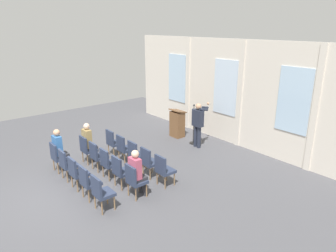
% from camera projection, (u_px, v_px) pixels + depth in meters
% --- Properties ---
extents(ground_plane, '(16.71, 16.71, 0.00)m').
position_uv_depth(ground_plane, '(68.00, 192.00, 8.49)').
color(ground_plane, '#4C4C51').
extents(rear_partition, '(10.38, 0.14, 3.90)m').
position_uv_depth(rear_partition, '(227.00, 91.00, 11.75)').
color(rear_partition, silver).
rests_on(rear_partition, ground).
extents(speaker, '(0.51, 0.69, 1.68)m').
position_uv_depth(speaker, '(198.00, 122.00, 11.35)').
color(speaker, '#232838').
rests_on(speaker, ground).
extents(mic_stand, '(0.28, 0.28, 1.55)m').
position_uv_depth(mic_stand, '(193.00, 135.00, 11.88)').
color(mic_stand, black).
rests_on(mic_stand, ground).
extents(lectern, '(0.60, 0.48, 1.16)m').
position_uv_depth(lectern, '(177.00, 124.00, 12.56)').
color(lectern, brown).
rests_on(lectern, ground).
extents(chair_r0_c0, '(0.46, 0.44, 0.94)m').
position_uv_depth(chair_r0_c0, '(113.00, 141.00, 10.71)').
color(chair_r0_c0, olive).
rests_on(chair_r0_c0, ground).
extents(chair_r0_c1, '(0.46, 0.44, 0.94)m').
position_uv_depth(chair_r0_c1, '(124.00, 147.00, 10.20)').
color(chair_r0_c1, olive).
rests_on(chair_r0_c1, ground).
extents(chair_r0_c2, '(0.46, 0.44, 0.94)m').
position_uv_depth(chair_r0_c2, '(136.00, 153.00, 9.69)').
color(chair_r0_c2, olive).
rests_on(chair_r0_c2, ground).
extents(chair_r0_c3, '(0.46, 0.44, 0.94)m').
position_uv_depth(chair_r0_c3, '(149.00, 161.00, 9.17)').
color(chair_r0_c3, olive).
rests_on(chair_r0_c3, ground).
extents(chair_r0_c4, '(0.46, 0.44, 0.94)m').
position_uv_depth(chair_r0_c4, '(163.00, 169.00, 8.66)').
color(chair_r0_c4, olive).
rests_on(chair_r0_c4, ground).
extents(chair_r1_c0, '(0.46, 0.44, 0.94)m').
position_uv_depth(chair_r1_c0, '(87.00, 148.00, 10.13)').
color(chair_r1_c0, olive).
rests_on(chair_r1_c0, ground).
extents(audience_r1_c0, '(0.36, 0.39, 1.37)m').
position_uv_depth(audience_r1_c0, '(89.00, 141.00, 10.10)').
color(audience_r1_c0, '#2D2D33').
rests_on(audience_r1_c0, ground).
extents(chair_r1_c1, '(0.46, 0.44, 0.94)m').
position_uv_depth(chair_r1_c1, '(97.00, 154.00, 9.61)').
color(chair_r1_c1, olive).
rests_on(chair_r1_c1, ground).
extents(chair_r1_c2, '(0.46, 0.44, 0.94)m').
position_uv_depth(chair_r1_c2, '(108.00, 162.00, 9.10)').
color(chair_r1_c2, olive).
rests_on(chair_r1_c2, ground).
extents(chair_r1_c3, '(0.46, 0.44, 0.94)m').
position_uv_depth(chair_r1_c3, '(120.00, 170.00, 8.59)').
color(chair_r1_c3, olive).
rests_on(chair_r1_c3, ground).
extents(chair_r1_c4, '(0.46, 0.44, 0.94)m').
position_uv_depth(chair_r1_c4, '(134.00, 179.00, 8.08)').
color(chair_r1_c4, olive).
rests_on(chair_r1_c4, ground).
extents(audience_r1_c4, '(0.36, 0.39, 1.33)m').
position_uv_depth(audience_r1_c4, '(137.00, 171.00, 8.06)').
color(audience_r1_c4, '#2D2D33').
rests_on(audience_r1_c4, ground).
extents(chair_r2_c0, '(0.46, 0.44, 0.94)m').
position_uv_depth(chair_r2_c0, '(58.00, 155.00, 9.54)').
color(chair_r2_c0, olive).
rests_on(chair_r2_c0, ground).
extents(audience_r2_c0, '(0.36, 0.39, 1.37)m').
position_uv_depth(audience_r2_c0, '(59.00, 148.00, 9.52)').
color(audience_r2_c0, '#2D2D33').
rests_on(audience_r2_c0, ground).
extents(chair_r2_c1, '(0.46, 0.44, 0.94)m').
position_uv_depth(chair_r2_c1, '(67.00, 163.00, 9.03)').
color(chair_r2_c1, olive).
rests_on(chair_r2_c1, ground).
extents(chair_r2_c2, '(0.46, 0.44, 0.94)m').
position_uv_depth(chair_r2_c2, '(77.00, 171.00, 8.51)').
color(chair_r2_c2, olive).
rests_on(chair_r2_c2, ground).
extents(chair_r2_c3, '(0.46, 0.44, 0.94)m').
position_uv_depth(chair_r2_c3, '(88.00, 180.00, 8.00)').
color(chair_r2_c3, olive).
rests_on(chair_r2_c3, ground).
extents(chair_r2_c4, '(0.46, 0.44, 0.94)m').
position_uv_depth(chair_r2_c4, '(101.00, 191.00, 7.49)').
color(chair_r2_c4, olive).
rests_on(chair_r2_c4, ground).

